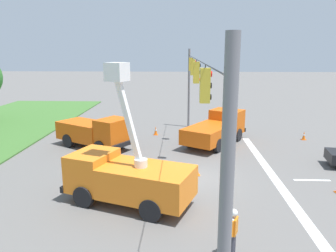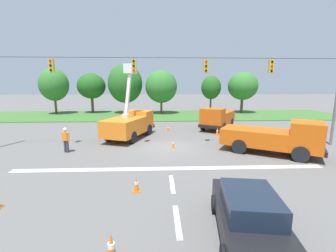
{
  "view_description": "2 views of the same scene",
  "coord_description": "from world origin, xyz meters",
  "px_view_note": "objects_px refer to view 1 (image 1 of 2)",
  "views": [
    {
      "loc": [
        -17.29,
        0.64,
        6.94
      ],
      "look_at": [
        2.33,
        1.48,
        2.47
      ],
      "focal_mm": 35.0,
      "sensor_mm": 36.0,
      "label": 1
    },
    {
      "loc": [
        -0.63,
        -16.68,
        4.66
      ],
      "look_at": [
        0.2,
        2.7,
        1.13
      ],
      "focal_mm": 24.0,
      "sensor_mm": 36.0,
      "label": 2
    }
  ],
  "objects_px": {
    "traffic_cone_foreground_right": "(304,136)",
    "traffic_cone_far_left": "(137,146)",
    "utility_truck_bucket_lift": "(127,175)",
    "traffic_cone_lane_edge_b": "(197,170)",
    "traffic_cone_near_bucket": "(156,131)",
    "traffic_cone_lane_edge_a": "(91,169)",
    "utility_truck_support_far": "(217,128)",
    "road_worker": "(233,230)",
    "utility_truck_support_near": "(95,132)"
  },
  "relations": [
    {
      "from": "road_worker",
      "to": "traffic_cone_near_bucket",
      "type": "distance_m",
      "value": 17.3
    },
    {
      "from": "road_worker",
      "to": "traffic_cone_lane_edge_b",
      "type": "relative_size",
      "value": 2.71
    },
    {
      "from": "traffic_cone_near_bucket",
      "to": "traffic_cone_lane_edge_b",
      "type": "relative_size",
      "value": 1.15
    },
    {
      "from": "traffic_cone_near_bucket",
      "to": "utility_truck_support_far",
      "type": "bearing_deg",
      "value": -116.12
    },
    {
      "from": "utility_truck_support_far",
      "to": "traffic_cone_near_bucket",
      "type": "xyz_separation_m",
      "value": [
        2.4,
        4.9,
        -0.8
      ]
    },
    {
      "from": "utility_truck_bucket_lift",
      "to": "traffic_cone_far_left",
      "type": "xyz_separation_m",
      "value": [
        8.08,
        0.64,
        -0.98
      ]
    },
    {
      "from": "road_worker",
      "to": "traffic_cone_lane_edge_b",
      "type": "bearing_deg",
      "value": 6.72
    },
    {
      "from": "utility_truck_support_near",
      "to": "utility_truck_support_far",
      "type": "relative_size",
      "value": 0.91
    },
    {
      "from": "utility_truck_support_near",
      "to": "traffic_cone_foreground_right",
      "type": "height_order",
      "value": "utility_truck_support_near"
    },
    {
      "from": "utility_truck_bucket_lift",
      "to": "traffic_cone_far_left",
      "type": "height_order",
      "value": "utility_truck_bucket_lift"
    },
    {
      "from": "traffic_cone_lane_edge_a",
      "to": "traffic_cone_lane_edge_b",
      "type": "height_order",
      "value": "traffic_cone_lane_edge_a"
    },
    {
      "from": "road_worker",
      "to": "traffic_cone_lane_edge_a",
      "type": "distance_m",
      "value": 10.25
    },
    {
      "from": "utility_truck_bucket_lift",
      "to": "traffic_cone_foreground_right",
      "type": "xyz_separation_m",
      "value": [
        11.82,
        -12.35,
        -1.03
      ]
    },
    {
      "from": "utility_truck_bucket_lift",
      "to": "utility_truck_support_near",
      "type": "relative_size",
      "value": 1.06
    },
    {
      "from": "utility_truck_support_far",
      "to": "utility_truck_bucket_lift",
      "type": "bearing_deg",
      "value": 153.64
    },
    {
      "from": "utility_truck_bucket_lift",
      "to": "traffic_cone_lane_edge_a",
      "type": "height_order",
      "value": "utility_truck_bucket_lift"
    },
    {
      "from": "traffic_cone_near_bucket",
      "to": "traffic_cone_lane_edge_a",
      "type": "xyz_separation_m",
      "value": [
        -9.35,
        2.99,
        -0.02
      ]
    },
    {
      "from": "road_worker",
      "to": "traffic_cone_near_bucket",
      "type": "xyz_separation_m",
      "value": [
        16.82,
        3.99,
        -0.63
      ]
    },
    {
      "from": "utility_truck_bucket_lift",
      "to": "traffic_cone_lane_edge_b",
      "type": "xyz_separation_m",
      "value": [
        3.66,
        -3.4,
        -1.05
      ]
    },
    {
      "from": "utility_truck_bucket_lift",
      "to": "traffic_cone_foreground_right",
      "type": "distance_m",
      "value": 17.13
    },
    {
      "from": "traffic_cone_near_bucket",
      "to": "traffic_cone_lane_edge_b",
      "type": "xyz_separation_m",
      "value": [
        -9.23,
        -3.1,
        -0.05
      ]
    },
    {
      "from": "utility_truck_support_near",
      "to": "traffic_cone_lane_edge_b",
      "type": "distance_m",
      "value": 8.98
    },
    {
      "from": "road_worker",
      "to": "traffic_cone_far_left",
      "type": "relative_size",
      "value": 2.28
    },
    {
      "from": "utility_truck_support_near",
      "to": "traffic_cone_near_bucket",
      "type": "bearing_deg",
      "value": -46.05
    },
    {
      "from": "traffic_cone_foreground_right",
      "to": "traffic_cone_far_left",
      "type": "bearing_deg",
      "value": 106.06
    },
    {
      "from": "traffic_cone_foreground_right",
      "to": "traffic_cone_lane_edge_a",
      "type": "xyz_separation_m",
      "value": [
        -8.28,
        15.04,
        0.01
      ]
    },
    {
      "from": "utility_truck_bucket_lift",
      "to": "traffic_cone_foreground_right",
      "type": "height_order",
      "value": "utility_truck_bucket_lift"
    },
    {
      "from": "traffic_cone_foreground_right",
      "to": "traffic_cone_near_bucket",
      "type": "bearing_deg",
      "value": 84.94
    },
    {
      "from": "utility_truck_bucket_lift",
      "to": "traffic_cone_far_left",
      "type": "distance_m",
      "value": 8.17
    },
    {
      "from": "utility_truck_bucket_lift",
      "to": "utility_truck_support_far",
      "type": "distance_m",
      "value": 11.71
    },
    {
      "from": "traffic_cone_lane_edge_a",
      "to": "traffic_cone_far_left",
      "type": "relative_size",
      "value": 0.92
    },
    {
      "from": "traffic_cone_foreground_right",
      "to": "traffic_cone_lane_edge_a",
      "type": "distance_m",
      "value": 17.17
    },
    {
      "from": "utility_truck_bucket_lift",
      "to": "traffic_cone_lane_edge_b",
      "type": "distance_m",
      "value": 5.1
    },
    {
      "from": "utility_truck_support_far",
      "to": "traffic_cone_lane_edge_b",
      "type": "distance_m",
      "value": 7.12
    },
    {
      "from": "traffic_cone_foreground_right",
      "to": "traffic_cone_far_left",
      "type": "relative_size",
      "value": 0.89
    },
    {
      "from": "road_worker",
      "to": "traffic_cone_foreground_right",
      "type": "bearing_deg",
      "value": -27.09
    },
    {
      "from": "utility_truck_support_far",
      "to": "road_worker",
      "type": "xyz_separation_m",
      "value": [
        -14.42,
        0.9,
        -0.17
      ]
    },
    {
      "from": "utility_truck_bucket_lift",
      "to": "road_worker",
      "type": "xyz_separation_m",
      "value": [
        -3.93,
        -4.29,
        -0.37
      ]
    },
    {
      "from": "utility_truck_support_far",
      "to": "traffic_cone_lane_edge_b",
      "type": "height_order",
      "value": "utility_truck_support_far"
    },
    {
      "from": "utility_truck_support_near",
      "to": "utility_truck_bucket_lift",
      "type": "bearing_deg",
      "value": -156.72
    },
    {
      "from": "road_worker",
      "to": "traffic_cone_far_left",
      "type": "height_order",
      "value": "road_worker"
    },
    {
      "from": "traffic_cone_foreground_right",
      "to": "traffic_cone_lane_edge_b",
      "type": "bearing_deg",
      "value": 132.37
    },
    {
      "from": "traffic_cone_foreground_right",
      "to": "traffic_cone_near_bucket",
      "type": "distance_m",
      "value": 12.1
    },
    {
      "from": "utility_truck_support_near",
      "to": "traffic_cone_foreground_right",
      "type": "xyz_separation_m",
      "value": [
        2.92,
        -16.19,
        -0.87
      ]
    },
    {
      "from": "utility_truck_support_far",
      "to": "road_worker",
      "type": "distance_m",
      "value": 14.45
    },
    {
      "from": "utility_truck_support_near",
      "to": "traffic_cone_far_left",
      "type": "xyz_separation_m",
      "value": [
        -0.82,
        -3.19,
        -0.83
      ]
    },
    {
      "from": "utility_truck_support_near",
      "to": "traffic_cone_far_left",
      "type": "distance_m",
      "value": 3.4
    },
    {
      "from": "road_worker",
      "to": "traffic_cone_lane_edge_b",
      "type": "distance_m",
      "value": 7.67
    },
    {
      "from": "utility_truck_support_far",
      "to": "traffic_cone_foreground_right",
      "type": "relative_size",
      "value": 9.75
    },
    {
      "from": "traffic_cone_lane_edge_a",
      "to": "traffic_cone_lane_edge_b",
      "type": "relative_size",
      "value": 1.09
    }
  ]
}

